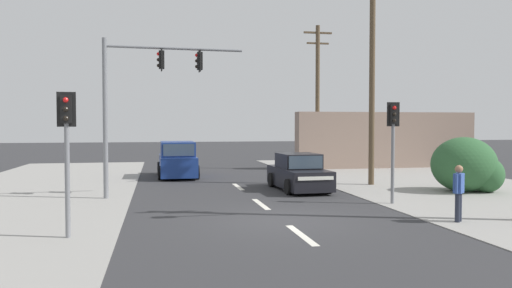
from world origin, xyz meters
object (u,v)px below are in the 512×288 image
pedestal_signal_right_kerb (393,135)px  suv_oncoming_mid (177,160)px  utility_pole_midground_right (372,70)px  pedestal_signal_left_kerb (67,139)px  traffic_signal_mast (141,89)px  sedan_oncoming_near (299,174)px  pedestrian_at_kerb (459,190)px  utility_pole_background_right (318,94)px

pedestal_signal_right_kerb → suv_oncoming_mid: bearing=123.3°
utility_pole_midground_right → pedestal_signal_left_kerb: 15.00m
traffic_signal_mast → suv_oncoming_mid: traffic_signal_mast is taller
utility_pole_midground_right → suv_oncoming_mid: utility_pole_midground_right is taller
pedestal_signal_left_kerb → sedan_oncoming_near: pedestal_signal_left_kerb is taller
sedan_oncoming_near → suv_oncoming_mid: size_ratio=0.94×
sedan_oncoming_near → traffic_signal_mast: bearing=-171.1°
utility_pole_midground_right → traffic_signal_mast: (-10.29, -2.09, -1.13)m
pedestal_signal_left_kerb → utility_pole_midground_right: bearing=36.6°
traffic_signal_mast → pedestrian_at_kerb: 11.65m
utility_pole_background_right → pedestal_signal_left_kerb: (-11.95, -17.07, -2.29)m
utility_pole_background_right → sedan_oncoming_near: utility_pole_background_right is taller
utility_pole_midground_right → sedan_oncoming_near: 6.04m
utility_pole_background_right → suv_oncoming_mid: bearing=-161.3°
utility_pole_background_right → suv_oncoming_mid: size_ratio=1.96×
suv_oncoming_mid → utility_pole_midground_right: bearing=-31.7°
utility_pole_midground_right → pedestrian_at_kerb: bearing=-98.6°
pedestal_signal_right_kerb → pedestal_signal_left_kerb: same height
utility_pole_background_right → pedestrian_at_kerb: (-1.45, -17.11, -3.78)m
utility_pole_background_right → sedan_oncoming_near: (-3.92, -9.38, -4.00)m
pedestal_signal_right_kerb → sedan_oncoming_near: 5.10m
suv_oncoming_mid → sedan_oncoming_near: bearing=-52.9°
pedestrian_at_kerb → traffic_signal_mast: bearing=143.1°
traffic_signal_mast → utility_pole_background_right: bearing=45.0°
pedestal_signal_right_kerb → pedestal_signal_left_kerb: 10.77m
traffic_signal_mast → pedestal_signal_right_kerb: bearing=-20.7°
utility_pole_midground_right → traffic_signal_mast: utility_pole_midground_right is taller
utility_pole_midground_right → sedan_oncoming_near: size_ratio=2.35×
utility_pole_background_right → pedestal_signal_right_kerb: size_ratio=2.51×
pedestal_signal_right_kerb → pedestal_signal_left_kerb: (-10.21, -3.41, 0.00)m
utility_pole_background_right → pedestal_signal_right_kerb: (-1.74, -13.66, -2.29)m
sedan_oncoming_near → pedestrian_at_kerb: 8.12m
traffic_signal_mast → sedan_oncoming_near: size_ratio=1.40×
pedestal_signal_left_kerb → pedestal_signal_right_kerb: bearing=18.5°
pedestal_signal_left_kerb → sedan_oncoming_near: (8.03, 7.69, -1.71)m
pedestrian_at_kerb → pedestal_signal_left_kerb: bearing=179.8°
pedestrian_at_kerb → sedan_oncoming_near: bearing=107.7°
pedestrian_at_kerb → pedestal_signal_right_kerb: bearing=94.8°
pedestal_signal_right_kerb → pedestrian_at_kerb: bearing=-85.2°
utility_pole_background_right → sedan_oncoming_near: bearing=-112.7°
traffic_signal_mast → suv_oncoming_mid: size_ratio=1.32×
utility_pole_midground_right → pedestal_signal_right_kerb: 6.29m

